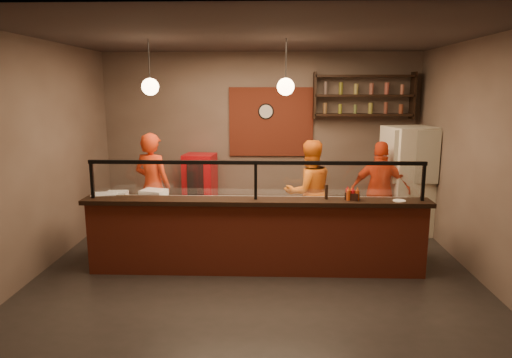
{
  "coord_description": "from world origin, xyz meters",
  "views": [
    {
      "loc": [
        0.2,
        -6.27,
        2.53
      ],
      "look_at": [
        -0.02,
        0.3,
        1.22
      ],
      "focal_mm": 32.0,
      "sensor_mm": 36.0,
      "label": 1
    }
  ],
  "objects_px": {
    "cook_left": "(153,186)",
    "cook_mid": "(309,192)",
    "red_cooler": "(200,189)",
    "pepper_mill": "(326,192)",
    "condiment_caddy": "(352,196)",
    "cook_right": "(380,191)",
    "fridge": "(408,181)",
    "pizza_dough": "(327,203)",
    "wall_clock": "(266,111)"
  },
  "relations": [
    {
      "from": "cook_right",
      "to": "cook_left",
      "type": "bearing_deg",
      "value": 10.79
    },
    {
      "from": "cook_mid",
      "to": "wall_clock",
      "type": "bearing_deg",
      "value": -80.97
    },
    {
      "from": "cook_mid",
      "to": "condiment_caddy",
      "type": "height_order",
      "value": "cook_mid"
    },
    {
      "from": "cook_left",
      "to": "condiment_caddy",
      "type": "xyz_separation_m",
      "value": [
        3.09,
        -1.48,
        0.2
      ]
    },
    {
      "from": "fridge",
      "to": "pepper_mill",
      "type": "xyz_separation_m",
      "value": [
        -1.65,
        -1.86,
        0.21
      ]
    },
    {
      "from": "cook_mid",
      "to": "fridge",
      "type": "height_order",
      "value": "fridge"
    },
    {
      "from": "wall_clock",
      "to": "condiment_caddy",
      "type": "relative_size",
      "value": 1.72
    },
    {
      "from": "cook_left",
      "to": "cook_mid",
      "type": "relative_size",
      "value": 1.05
    },
    {
      "from": "wall_clock",
      "to": "cook_right",
      "type": "height_order",
      "value": "wall_clock"
    },
    {
      "from": "fridge",
      "to": "condiment_caddy",
      "type": "xyz_separation_m",
      "value": [
        -1.3,
        -1.88,
        0.16
      ]
    },
    {
      "from": "red_cooler",
      "to": "pepper_mill",
      "type": "height_order",
      "value": "red_cooler"
    },
    {
      "from": "cook_right",
      "to": "cook_mid",
      "type": "bearing_deg",
      "value": 21.65
    },
    {
      "from": "cook_left",
      "to": "condiment_caddy",
      "type": "relative_size",
      "value": 10.4
    },
    {
      "from": "cook_right",
      "to": "condiment_caddy",
      "type": "relative_size",
      "value": 9.59
    },
    {
      "from": "pepper_mill",
      "to": "wall_clock",
      "type": "bearing_deg",
      "value": 107.4
    },
    {
      "from": "wall_clock",
      "to": "fridge",
      "type": "distance_m",
      "value": 2.88
    },
    {
      "from": "red_cooler",
      "to": "condiment_caddy",
      "type": "xyz_separation_m",
      "value": [
        2.44,
        -2.43,
        0.45
      ]
    },
    {
      "from": "cook_mid",
      "to": "pizza_dough",
      "type": "relative_size",
      "value": 3.64
    },
    {
      "from": "fridge",
      "to": "condiment_caddy",
      "type": "distance_m",
      "value": 2.29
    },
    {
      "from": "cook_left",
      "to": "condiment_caddy",
      "type": "height_order",
      "value": "cook_left"
    },
    {
      "from": "fridge",
      "to": "pepper_mill",
      "type": "bearing_deg",
      "value": -145.63
    },
    {
      "from": "condiment_caddy",
      "to": "pepper_mill",
      "type": "xyz_separation_m",
      "value": [
        -0.35,
        0.02,
        0.05
      ]
    },
    {
      "from": "cook_mid",
      "to": "cook_right",
      "type": "relative_size",
      "value": 1.03
    },
    {
      "from": "cook_left",
      "to": "pizza_dough",
      "type": "height_order",
      "value": "cook_left"
    },
    {
      "from": "cook_right",
      "to": "condiment_caddy",
      "type": "bearing_deg",
      "value": 73.86
    },
    {
      "from": "cook_left",
      "to": "pizza_dough",
      "type": "xyz_separation_m",
      "value": [
        2.8,
        -1.1,
        0.0
      ]
    },
    {
      "from": "cook_left",
      "to": "pizza_dough",
      "type": "distance_m",
      "value": 3.01
    },
    {
      "from": "cook_mid",
      "to": "red_cooler",
      "type": "distance_m",
      "value": 2.27
    },
    {
      "from": "condiment_caddy",
      "to": "cook_mid",
      "type": "bearing_deg",
      "value": 109.94
    },
    {
      "from": "fridge",
      "to": "condiment_caddy",
      "type": "height_order",
      "value": "fridge"
    },
    {
      "from": "condiment_caddy",
      "to": "pepper_mill",
      "type": "relative_size",
      "value": 0.88
    },
    {
      "from": "wall_clock",
      "to": "condiment_caddy",
      "type": "xyz_separation_m",
      "value": [
        1.2,
        -2.74,
        -0.99
      ]
    },
    {
      "from": "cook_left",
      "to": "cook_right",
      "type": "height_order",
      "value": "cook_left"
    },
    {
      "from": "cook_right",
      "to": "pepper_mill",
      "type": "distance_m",
      "value": 1.92
    },
    {
      "from": "cook_mid",
      "to": "fridge",
      "type": "xyz_separation_m",
      "value": [
        1.77,
        0.58,
        0.09
      ]
    },
    {
      "from": "fridge",
      "to": "red_cooler",
      "type": "relative_size",
      "value": 1.43
    },
    {
      "from": "cook_left",
      "to": "cook_right",
      "type": "xyz_separation_m",
      "value": [
        3.85,
        0.08,
        -0.07
      ]
    },
    {
      "from": "cook_left",
      "to": "fridge",
      "type": "relative_size",
      "value": 0.96
    },
    {
      "from": "red_cooler",
      "to": "pizza_dough",
      "type": "relative_size",
      "value": 2.8
    },
    {
      "from": "wall_clock",
      "to": "cook_left",
      "type": "height_order",
      "value": "wall_clock"
    },
    {
      "from": "cook_mid",
      "to": "cook_right",
      "type": "distance_m",
      "value": 1.25
    },
    {
      "from": "cook_left",
      "to": "cook_right",
      "type": "bearing_deg",
      "value": -158.19
    },
    {
      "from": "cook_right",
      "to": "condiment_caddy",
      "type": "distance_m",
      "value": 1.76
    },
    {
      "from": "wall_clock",
      "to": "fridge",
      "type": "height_order",
      "value": "wall_clock"
    },
    {
      "from": "red_cooler",
      "to": "pepper_mill",
      "type": "xyz_separation_m",
      "value": [
        2.09,
        -2.41,
        0.5
      ]
    },
    {
      "from": "cook_left",
      "to": "cook_mid",
      "type": "xyz_separation_m",
      "value": [
        2.62,
        -0.18,
        -0.05
      ]
    },
    {
      "from": "cook_left",
      "to": "pizza_dough",
      "type": "relative_size",
      "value": 3.84
    },
    {
      "from": "cook_mid",
      "to": "pizza_dough",
      "type": "height_order",
      "value": "cook_mid"
    },
    {
      "from": "cook_left",
      "to": "fridge",
      "type": "bearing_deg",
      "value": -154.23
    },
    {
      "from": "fridge",
      "to": "red_cooler",
      "type": "distance_m",
      "value": 3.79
    }
  ]
}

